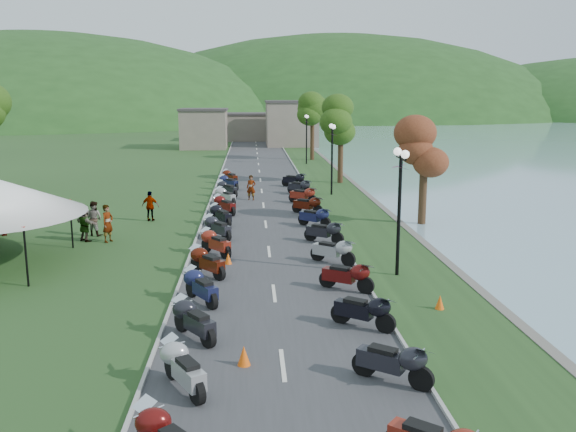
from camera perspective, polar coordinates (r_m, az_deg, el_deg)
name	(u,v)px	position (r m, az deg, el deg)	size (l,w,h in m)	color
road	(262,191)	(45.69, -2.48, 2.35)	(7.00, 120.00, 0.02)	#3D3D40
hills_backdrop	(253,116)	(205.25, -3.32, 9.29)	(360.00, 120.00, 76.00)	#285621
far_building	(242,127)	(90.26, -4.31, 8.33)	(18.00, 16.00, 5.00)	gray
moto_row_left	(212,253)	(25.93, -7.12, -3.43)	(2.60, 50.34, 1.10)	#331411
moto_row_right	(322,232)	(29.61, 3.17, -1.51)	(2.60, 39.17, 1.10)	#331411
tree_lakeside	(424,168)	(34.42, 12.60, 4.43)	(2.27, 2.27, 6.30)	#315916
pedestrian_a	(109,242)	(31.21, -16.42, -2.33)	(0.68, 0.49, 1.85)	slate
pedestrian_b	(95,235)	(32.82, -17.60, -1.74)	(0.87, 0.48, 1.79)	slate
pedestrian_c	(4,235)	(34.55, -25.05, -1.65)	(1.25, 0.52, 1.93)	slate
traffic_cone_near	(244,356)	(16.65, -4.15, -12.92)	(0.36, 0.36, 0.56)	#F2590C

